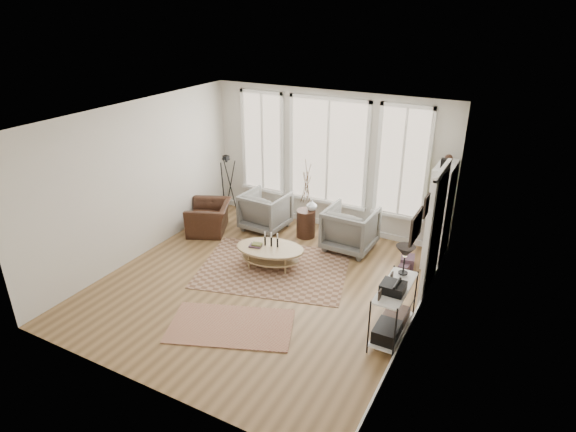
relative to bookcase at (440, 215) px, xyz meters
The scene contains 17 objects.
room 3.30m from the bookcase, 137.70° to the right, with size 5.50×5.54×2.90m.
bay_window 2.57m from the bookcase, 168.63° to the left, with size 4.14×0.12×2.24m.
door 1.10m from the bookcase, 82.91° to the right, with size 0.09×1.06×2.22m.
bookcase is the anchor object (origin of this frame).
low_shelf 2.56m from the bookcase, 91.28° to the right, with size 0.38×1.08×1.30m.
wall_art 2.66m from the bookcase, 86.75° to the right, with size 0.04×0.88×0.44m.
rug_main 3.15m from the bookcase, 146.68° to the right, with size 2.63×1.97×0.01m, color brown.
rug_runner 4.22m from the bookcase, 123.01° to the right, with size 1.84×1.02×0.01m, color brown.
coffee_table 3.14m from the bookcase, 148.34° to the right, with size 1.38×1.03×0.57m.
armchair_left 3.56m from the bookcase, behind, with size 0.88×0.90×0.82m, color slate.
armchair_right 1.69m from the bookcase, behind, with size 0.92×0.95×0.86m, color slate.
side_table 2.60m from the bookcase, behind, with size 0.39×0.39×1.63m.
vase 2.51m from the bookcase, behind, with size 0.22×0.22×0.23m, color silver.
accent_chair 4.63m from the bookcase, 168.46° to the right, with size 0.84×0.96×0.63m, color #361F15.
tripod_camera 4.66m from the bookcase, behind, with size 0.49×0.49×1.38m.
book_stack_near 1.03m from the bookcase, 132.34° to the right, with size 0.24×0.31×0.20m, color maroon.
book_stack_far 1.16m from the bookcase, 121.37° to the right, with size 0.17×0.21×0.14m, color maroon.
Camera 1 is at (3.73, -6.05, 4.47)m, focal length 30.00 mm.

